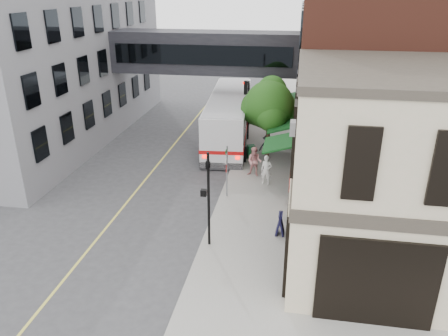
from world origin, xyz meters
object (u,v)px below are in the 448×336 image
(bus, at_px, (229,115))
(pedestrian_c, at_px, (267,147))
(sandwich_board, at_px, (280,224))
(pedestrian_a, at_px, (266,170))
(newspaper_box, at_px, (251,152))
(pedestrian_b, at_px, (255,162))

(bus, xyz_separation_m, pedestrian_c, (3.26, -4.00, -0.95))
(bus, height_order, pedestrian_c, bus)
(pedestrian_c, height_order, sandwich_board, pedestrian_c)
(pedestrian_a, height_order, sandwich_board, pedestrian_a)
(pedestrian_c, bearing_deg, newspaper_box, -173.09)
(pedestrian_b, relative_size, newspaper_box, 1.92)
(pedestrian_a, distance_m, sandwich_board, 5.71)
(bus, xyz_separation_m, pedestrian_a, (3.54, -8.12, -0.90))
(bus, distance_m, pedestrian_a, 8.90)
(pedestrian_b, distance_m, pedestrian_c, 3.07)
(bus, height_order, sandwich_board, bus)
(bus, height_order, pedestrian_b, bus)
(bus, height_order, newspaper_box, bus)
(bus, bearing_deg, sandwich_board, -71.25)
(sandwich_board, bearing_deg, bus, 109.45)
(pedestrian_b, relative_size, pedestrian_c, 1.11)
(pedestrian_a, xyz_separation_m, pedestrian_c, (-0.27, 4.12, -0.05))
(bus, relative_size, sandwich_board, 11.89)
(bus, bearing_deg, pedestrian_a, -66.46)
(newspaper_box, relative_size, sandwich_board, 0.89)
(pedestrian_c, distance_m, sandwich_board, 9.81)
(bus, distance_m, pedestrian_b, 7.57)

